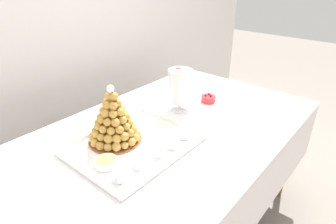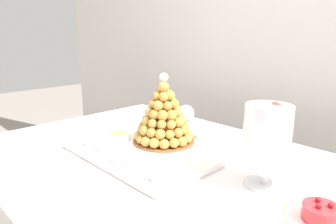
% 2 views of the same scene
% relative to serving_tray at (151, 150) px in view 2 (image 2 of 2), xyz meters
% --- Properties ---
extents(backdrop_wall, '(4.80, 0.10, 2.50)m').
position_rel_serving_tray_xyz_m(backdrop_wall, '(0.21, 0.94, 0.51)').
color(backdrop_wall, silver).
rests_on(backdrop_wall, ground_plane).
extents(buffet_table, '(1.71, 1.01, 0.73)m').
position_rel_serving_tray_xyz_m(buffet_table, '(0.21, -0.02, -0.10)').
color(buffet_table, brown).
rests_on(buffet_table, ground_plane).
extents(serving_tray, '(0.56, 0.44, 0.02)m').
position_rel_serving_tray_xyz_m(serving_tray, '(0.00, 0.00, 0.00)').
color(serving_tray, white).
rests_on(serving_tray, buffet_table).
extents(croquembouche, '(0.25, 0.25, 0.28)m').
position_rel_serving_tray_xyz_m(croquembouche, '(-0.03, 0.10, 0.11)').
color(croquembouche, brown).
rests_on(croquembouche, serving_tray).
extents(dessert_cup_left, '(0.05, 0.05, 0.06)m').
position_rel_serving_tray_xyz_m(dessert_cup_left, '(-0.21, -0.13, 0.03)').
color(dessert_cup_left, silver).
rests_on(dessert_cup_left, serving_tray).
extents(dessert_cup_mid_left, '(0.06, 0.06, 0.06)m').
position_rel_serving_tray_xyz_m(dessert_cup_mid_left, '(-0.10, -0.13, 0.03)').
color(dessert_cup_mid_left, silver).
rests_on(dessert_cup_mid_left, serving_tray).
extents(dessert_cup_centre, '(0.05, 0.05, 0.05)m').
position_rel_serving_tray_xyz_m(dessert_cup_centre, '(0.01, -0.14, 0.03)').
color(dessert_cup_centre, silver).
rests_on(dessert_cup_centre, serving_tray).
extents(dessert_cup_mid_right, '(0.06, 0.06, 0.06)m').
position_rel_serving_tray_xyz_m(dessert_cup_mid_right, '(0.10, -0.15, 0.03)').
color(dessert_cup_mid_right, silver).
rests_on(dessert_cup_mid_right, serving_tray).
extents(dessert_cup_right, '(0.05, 0.05, 0.05)m').
position_rel_serving_tray_xyz_m(dessert_cup_right, '(0.20, -0.14, 0.03)').
color(dessert_cup_right, silver).
rests_on(dessert_cup_right, serving_tray).
extents(creme_brulee_ramekin, '(0.09, 0.09, 0.03)m').
position_rel_serving_tray_xyz_m(creme_brulee_ramekin, '(-0.18, -0.02, 0.02)').
color(creme_brulee_ramekin, white).
rests_on(creme_brulee_ramekin, serving_tray).
extents(macaron_goblet, '(0.13, 0.13, 0.26)m').
position_rel_serving_tray_xyz_m(macaron_goblet, '(0.43, 0.07, 0.14)').
color(macaron_goblet, white).
rests_on(macaron_goblet, buffet_table).
extents(fruit_tart_plate, '(0.17, 0.17, 0.06)m').
position_rel_serving_tray_xyz_m(fruit_tart_plate, '(0.62, -0.00, 0.01)').
color(fruit_tart_plate, white).
rests_on(fruit_tart_plate, buffet_table).
extents(wine_glass, '(0.07, 0.07, 0.15)m').
position_rel_serving_tray_xyz_m(wine_glass, '(0.01, 0.18, 0.11)').
color(wine_glass, silver).
rests_on(wine_glass, buffet_table).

